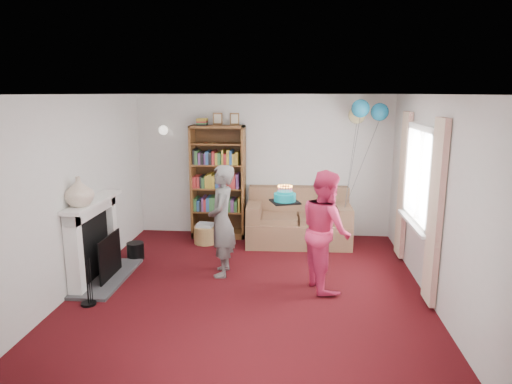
# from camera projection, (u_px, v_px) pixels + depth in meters

# --- Properties ---
(ground) EXTENTS (5.00, 5.00, 0.00)m
(ground) POSITION_uv_depth(u_px,v_px,m) (249.00, 290.00, 5.94)
(ground) COLOR #32070B
(ground) RESTS_ON ground
(wall_back) EXTENTS (4.50, 0.02, 2.50)m
(wall_back) POSITION_uv_depth(u_px,v_px,m) (263.00, 166.00, 8.11)
(wall_back) COLOR silver
(wall_back) RESTS_ON ground
(wall_left) EXTENTS (0.02, 5.00, 2.50)m
(wall_left) POSITION_uv_depth(u_px,v_px,m) (74.00, 194.00, 5.86)
(wall_left) COLOR silver
(wall_left) RESTS_ON ground
(wall_right) EXTENTS (0.02, 5.00, 2.50)m
(wall_right) POSITION_uv_depth(u_px,v_px,m) (436.00, 201.00, 5.48)
(wall_right) COLOR silver
(wall_right) RESTS_ON ground
(ceiling) EXTENTS (4.50, 5.00, 0.01)m
(ceiling) POSITION_uv_depth(u_px,v_px,m) (248.00, 94.00, 5.40)
(ceiling) COLOR white
(ceiling) RESTS_ON wall_back
(fireplace) EXTENTS (0.55, 1.80, 1.12)m
(fireplace) POSITION_uv_depth(u_px,v_px,m) (98.00, 244.00, 6.19)
(fireplace) COLOR #3F3F42
(fireplace) RESTS_ON ground
(window_bay) EXTENTS (0.14, 2.02, 2.20)m
(window_bay) POSITION_uv_depth(u_px,v_px,m) (418.00, 194.00, 6.07)
(window_bay) COLOR white
(window_bay) RESTS_ON ground
(wall_sconce) EXTENTS (0.16, 0.23, 0.16)m
(wall_sconce) POSITION_uv_depth(u_px,v_px,m) (163.00, 130.00, 7.99)
(wall_sconce) COLOR gold
(wall_sconce) RESTS_ON ground
(bookcase) EXTENTS (0.94, 0.42, 2.18)m
(bookcase) POSITION_uv_depth(u_px,v_px,m) (219.00, 183.00, 8.04)
(bookcase) COLOR #472B14
(bookcase) RESTS_ON ground
(sofa) EXTENTS (1.74, 0.92, 0.92)m
(sofa) POSITION_uv_depth(u_px,v_px,m) (298.00, 222.00, 7.82)
(sofa) COLOR brown
(sofa) RESTS_ON ground
(wicker_basket) EXTENTS (0.39, 0.39, 0.35)m
(wicker_basket) POSITION_uv_depth(u_px,v_px,m) (205.00, 234.00, 7.79)
(wicker_basket) COLOR #997B47
(wicker_basket) RESTS_ON ground
(person_striped) EXTENTS (0.40, 0.59, 1.56)m
(person_striped) POSITION_uv_depth(u_px,v_px,m) (222.00, 221.00, 6.32)
(person_striped) COLOR black
(person_striped) RESTS_ON ground
(person_magenta) EXTENTS (0.80, 0.91, 1.57)m
(person_magenta) POSITION_uv_depth(u_px,v_px,m) (326.00, 230.00, 5.89)
(person_magenta) COLOR #D42A57
(person_magenta) RESTS_ON ground
(birthday_cake) EXTENTS (0.34, 0.34, 0.22)m
(birthday_cake) POSITION_uv_depth(u_px,v_px,m) (285.00, 197.00, 5.89)
(birthday_cake) COLOR black
(birthday_cake) RESTS_ON ground
(balloons) EXTENTS (0.67, 0.67, 1.75)m
(balloons) POSITION_uv_depth(u_px,v_px,m) (366.00, 112.00, 7.30)
(balloons) COLOR #3F3F3F
(balloons) RESTS_ON ground
(mantel_vase) EXTENTS (0.47, 0.47, 0.37)m
(mantel_vase) POSITION_uv_depth(u_px,v_px,m) (79.00, 191.00, 5.69)
(mantel_vase) COLOR beige
(mantel_vase) RESTS_ON fireplace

